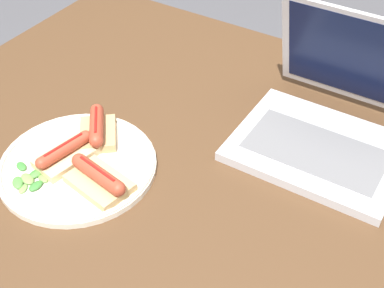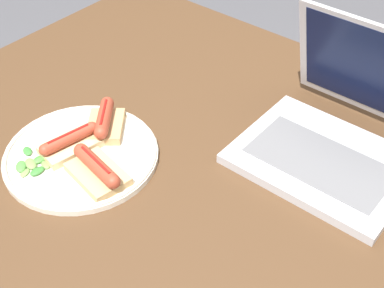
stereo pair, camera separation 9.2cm
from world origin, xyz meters
name	(u,v)px [view 2 (the right image)]	position (x,y,z in m)	size (l,w,h in m)	color
desk	(235,188)	(0.00, 0.00, 0.68)	(1.34, 0.89, 0.74)	#4C331E
laptop	(338,135)	(0.12, 0.14, 0.79)	(0.30, 0.30, 0.23)	#B7B7BC
plate	(81,155)	(-0.23, -0.17, 0.75)	(0.28, 0.28, 0.02)	silver
sausage_toast_left	(70,143)	(-0.25, -0.17, 0.77)	(0.08, 0.12, 0.04)	#D6B784
sausage_toast_middle	(105,122)	(-0.24, -0.09, 0.77)	(0.11, 0.11, 0.05)	tan
sausage_toast_right	(97,170)	(-0.16, -0.19, 0.77)	(0.12, 0.09, 0.04)	tan
salad_pile	(32,164)	(-0.27, -0.25, 0.76)	(0.08, 0.06, 0.01)	#387A33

